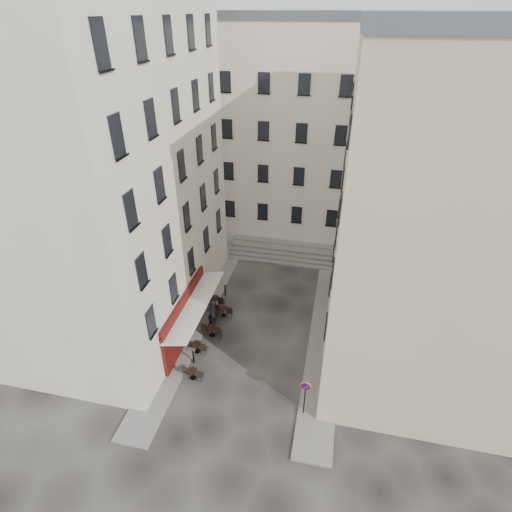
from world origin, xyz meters
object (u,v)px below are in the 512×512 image
(bistro_table_a, at_px, (193,373))
(pedestrian, at_px, (212,313))
(no_parking_sign, at_px, (305,392))
(bistro_table_b, at_px, (197,346))

(bistro_table_a, bearing_deg, pedestrian, 94.01)
(no_parking_sign, relative_size, pedestrian, 1.34)
(bistro_table_a, xyz_separation_m, bistro_table_b, (-0.49, 2.08, 0.03))
(no_parking_sign, relative_size, bistro_table_a, 2.02)
(no_parking_sign, bearing_deg, pedestrian, 142.58)
(bistro_table_a, distance_m, pedestrian, 4.88)
(bistro_table_a, xyz_separation_m, pedestrian, (-0.34, 4.84, 0.49))
(no_parking_sign, bearing_deg, bistro_table_a, 173.56)
(bistro_table_a, height_order, bistro_table_b, bistro_table_b)
(pedestrian, bearing_deg, no_parking_sign, 106.57)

